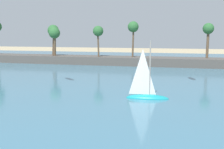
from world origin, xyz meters
The scene contains 3 objects.
sea centered at (0.00, 52.80, 0.03)m, with size 220.00×89.34×0.06m, color teal.
palm_headland centered at (-1.34, 57.37, 2.37)m, with size 91.36×6.30×12.76m.
sailboat_mid_bay centered at (2.48, 26.73, 0.64)m, with size 4.52×1.69×6.42m.
Camera 1 is at (5.77, -1.41, 6.71)m, focal length 44.37 mm.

